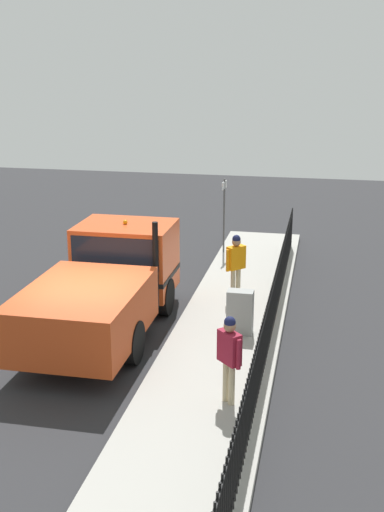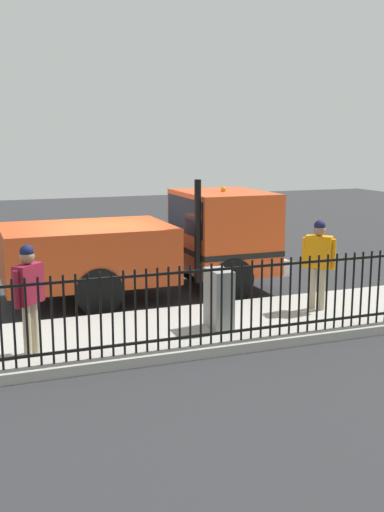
% 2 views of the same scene
% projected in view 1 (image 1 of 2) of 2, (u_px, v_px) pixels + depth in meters
% --- Properties ---
extents(ground_plane, '(46.76, 46.76, 0.00)m').
position_uv_depth(ground_plane, '(88.00, 352.00, 14.78)').
color(ground_plane, '#2B2B2D').
rests_on(ground_plane, ground).
extents(sidewalk_slab, '(2.54, 21.25, 0.16)m').
position_uv_depth(sidewalk_slab, '(217.00, 360.00, 14.19)').
color(sidewalk_slab, '#A3A099').
rests_on(sidewalk_slab, ground).
extents(lane_marking, '(0.12, 19.13, 0.01)m').
position_uv_depth(lane_marking, '(4.00, 344.00, 15.18)').
color(lane_marking, yellow).
rests_on(lane_marking, ground).
extents(work_truck, '(2.49, 6.02, 2.63)m').
position_uv_depth(work_truck, '(109.00, 280.00, 15.72)').
color(work_truck, '#D84C1E').
rests_on(work_truck, ground).
extents(worker_standing, '(0.50, 0.52, 1.76)m').
position_uv_depth(worker_standing, '(236.00, 260.00, 17.27)').
color(worker_standing, orange).
rests_on(worker_standing, sidewalk_slab).
extents(pedestrian_distant, '(0.50, 0.50, 1.73)m').
position_uv_depth(pedestrian_distant, '(229.00, 351.00, 11.99)').
color(pedestrian_distant, maroon).
rests_on(pedestrian_distant, sidewalk_slab).
extents(iron_fence, '(0.04, 18.10, 1.34)m').
position_uv_depth(iron_fence, '(267.00, 332.00, 13.77)').
color(iron_fence, black).
rests_on(iron_fence, sidewalk_slab).
extents(utility_cabinet, '(0.60, 0.35, 1.05)m').
position_uv_depth(utility_cabinet, '(240.00, 312.00, 15.23)').
color(utility_cabinet, gray).
rests_on(utility_cabinet, sidewalk_slab).
extents(traffic_cone, '(0.47, 0.47, 0.67)m').
position_uv_depth(traffic_cone, '(89.00, 274.00, 19.04)').
color(traffic_cone, orange).
rests_on(traffic_cone, ground).
extents(street_sign, '(0.08, 0.50, 2.46)m').
position_uv_depth(street_sign, '(224.00, 207.00, 21.29)').
color(street_sign, '#4C4C4C').
rests_on(street_sign, sidewalk_slab).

